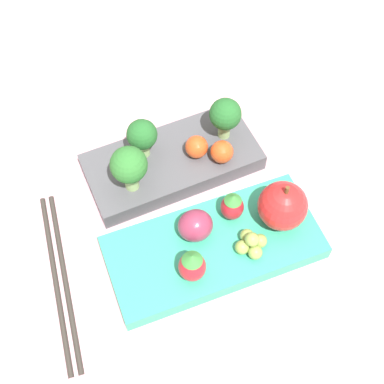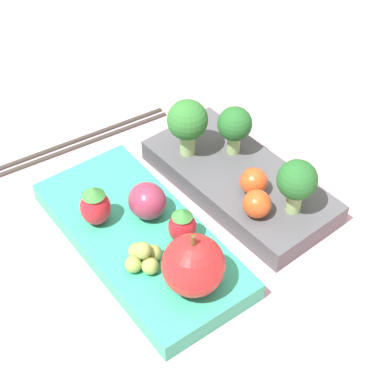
% 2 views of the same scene
% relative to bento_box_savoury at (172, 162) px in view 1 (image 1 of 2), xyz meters
% --- Properties ---
extents(ground_plane, '(4.00, 4.00, 0.00)m').
position_rel_bento_box_savoury_xyz_m(ground_plane, '(0.01, -0.06, -0.01)').
color(ground_plane, '#C6939E').
extents(bento_box_savoury, '(0.21, 0.10, 0.02)m').
position_rel_bento_box_savoury_xyz_m(bento_box_savoury, '(0.00, 0.00, 0.00)').
color(bento_box_savoury, '#4C4C51').
rests_on(bento_box_savoury, ground_plane).
extents(bento_box_fruit, '(0.23, 0.11, 0.02)m').
position_rel_bento_box_savoury_xyz_m(bento_box_fruit, '(0.00, -0.12, -0.00)').
color(bento_box_fruit, '#33A87F').
rests_on(bento_box_fruit, ground_plane).
extents(broccoli_floret_0, '(0.04, 0.04, 0.06)m').
position_rel_bento_box_savoury_xyz_m(broccoli_floret_0, '(-0.06, -0.02, 0.05)').
color(broccoli_floret_0, '#93B770').
rests_on(broccoli_floret_0, bento_box_savoury).
extents(broccoli_floret_1, '(0.04, 0.04, 0.06)m').
position_rel_bento_box_savoury_xyz_m(broccoli_floret_1, '(0.07, 0.01, 0.05)').
color(broccoli_floret_1, '#93B770').
rests_on(broccoli_floret_1, bento_box_savoury).
extents(broccoli_floret_2, '(0.04, 0.04, 0.05)m').
position_rel_bento_box_savoury_xyz_m(broccoli_floret_2, '(-0.03, 0.02, 0.05)').
color(broccoli_floret_2, '#93B770').
rests_on(broccoli_floret_2, bento_box_savoury).
extents(cherry_tomato_0, '(0.03, 0.03, 0.03)m').
position_rel_bento_box_savoury_xyz_m(cherry_tomato_0, '(0.03, -0.01, 0.03)').
color(cherry_tomato_0, '#DB4C1E').
rests_on(cherry_tomato_0, bento_box_savoury).
extents(cherry_tomato_1, '(0.03, 0.03, 0.03)m').
position_rel_bento_box_savoury_xyz_m(cherry_tomato_1, '(0.05, -0.02, 0.03)').
color(cherry_tomato_1, '#DB4C1E').
rests_on(cherry_tomato_1, bento_box_savoury).
extents(apple, '(0.05, 0.05, 0.06)m').
position_rel_bento_box_savoury_xyz_m(apple, '(0.08, -0.12, 0.03)').
color(apple, red).
rests_on(apple, bento_box_fruit).
extents(strawberry_0, '(0.03, 0.03, 0.04)m').
position_rel_bento_box_savoury_xyz_m(strawberry_0, '(0.03, -0.10, 0.03)').
color(strawberry_0, red).
rests_on(strawberry_0, bento_box_fruit).
extents(strawberry_1, '(0.03, 0.03, 0.04)m').
position_rel_bento_box_savoury_xyz_m(strawberry_1, '(-0.03, -0.15, 0.03)').
color(strawberry_1, red).
rests_on(strawberry_1, bento_box_fruit).
extents(plum, '(0.04, 0.03, 0.03)m').
position_rel_bento_box_savoury_xyz_m(plum, '(-0.01, -0.10, 0.03)').
color(plum, '#892D47').
rests_on(plum, bento_box_fruit).
extents(grape_cluster, '(0.04, 0.04, 0.03)m').
position_rel_bento_box_savoury_xyz_m(grape_cluster, '(0.04, -0.14, 0.02)').
color(grape_cluster, '#8EA84C').
rests_on(grape_cluster, bento_box_fruit).
extents(chopsticks_pair, '(0.04, 0.21, 0.01)m').
position_rel_bento_box_savoury_xyz_m(chopsticks_pair, '(-0.16, -0.09, -0.01)').
color(chopsticks_pair, '#332D28').
rests_on(chopsticks_pair, ground_plane).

